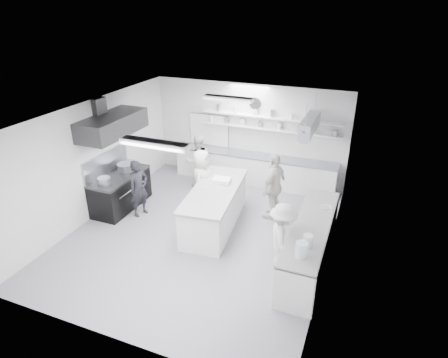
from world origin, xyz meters
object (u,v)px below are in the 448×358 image
at_px(prep_island, 215,208).
at_px(cook_back, 198,161).
at_px(back_counter, 254,169).
at_px(right_counter, 310,244).
at_px(stove, 121,192).
at_px(cook_stove, 139,188).

height_order(prep_island, cook_back, cook_back).
xyz_separation_m(prep_island, cook_back, (-1.36, 1.93, 0.33)).
bearing_deg(back_counter, prep_island, -92.97).
relative_size(right_counter, prep_island, 1.25).
xyz_separation_m(back_counter, right_counter, (2.35, -3.40, 0.01)).
bearing_deg(prep_island, stove, 175.02).
bearing_deg(stove, prep_island, 1.33).
height_order(stove, prep_island, prep_island).
xyz_separation_m(right_counter, cook_stove, (-4.54, 0.44, 0.30)).
distance_m(prep_island, cook_back, 2.38).
height_order(back_counter, prep_island, prep_island).
bearing_deg(cook_back, cook_stove, 34.80).
height_order(stove, back_counter, back_counter).
distance_m(stove, back_counter, 4.03).
relative_size(right_counter, cook_back, 2.03).
bearing_deg(back_counter, stove, -136.01).
distance_m(back_counter, cook_stove, 3.69).
bearing_deg(prep_island, cook_back, 118.96).
relative_size(prep_island, cook_stove, 1.73).
xyz_separation_m(stove, cook_back, (1.40, 1.99, 0.36)).
height_order(prep_island, cook_stove, cook_stove).
bearing_deg(prep_island, back_counter, 80.72).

